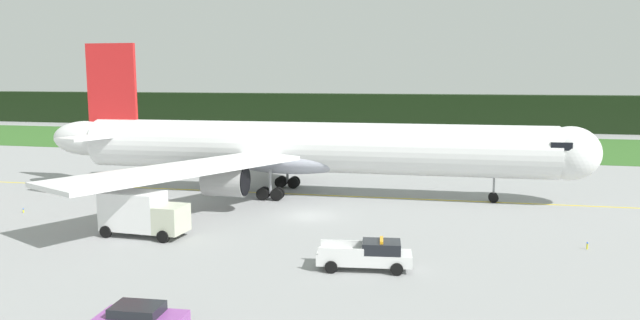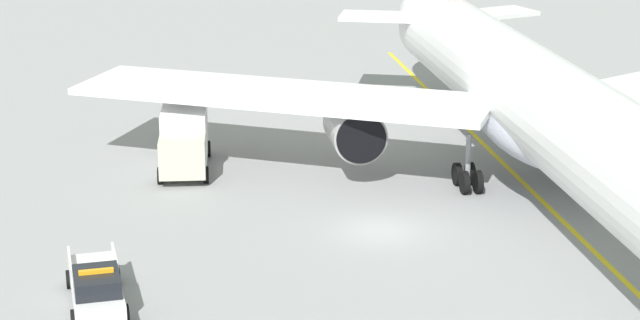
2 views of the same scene
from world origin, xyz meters
name	(u,v)px [view 2 (image 2 of 2)]	position (x,y,z in m)	size (l,w,h in m)	color
ground	(380,230)	(0.00, 0.00, 0.00)	(320.00, 320.00, 0.00)	gray
taxiway_centerline_main	(548,207)	(-2.14, 8.79, 0.00)	(73.92, 0.30, 0.01)	yellow
airliner	(548,111)	(-3.04, 8.75, 4.66)	(55.47, 47.16, 15.17)	white
ops_pickup_truck	(96,286)	(7.07, -12.56, 0.90)	(5.96, 2.81, 1.94)	silver
catering_truck	(184,138)	(-10.37, -9.05, 1.74)	(6.46, 2.91, 3.44)	beige
taxiway_edge_light_west	(249,99)	(-24.45, -4.80, 0.21)	(0.12, 0.12, 0.38)	yellow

